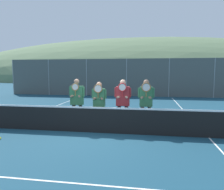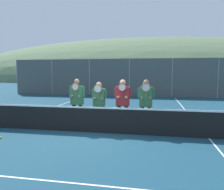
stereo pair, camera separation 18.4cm
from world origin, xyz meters
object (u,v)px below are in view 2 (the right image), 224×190
Objects in this scene: player_leftmost at (77,99)px; car_left_of_center at (120,84)px; tennis_ball_on_court at (0,137)px; player_center_left at (99,101)px; car_center at (168,85)px; player_rightmost at (146,101)px; car_far_left at (75,84)px; player_center_right at (123,100)px; car_right_of_center at (220,85)px.

car_left_of_center is at bearing 92.03° from player_leftmost.
car_left_of_center is at bearing 84.86° from tennis_ball_on_court.
car_center is at bearing 76.57° from player_center_left.
player_rightmost reaches higher than car_far_left.
car_left_of_center reaches higher than car_center.
player_rightmost is (0.85, -0.03, -0.01)m from player_center_right.
car_center is (9.67, -0.08, -0.00)m from car_far_left.
player_leftmost is at bearing -179.22° from player_rightmost.
player_leftmost is 1.74m from player_center_right.
player_center_left is 16.84m from car_right_of_center.
car_left_of_center is at bearing 177.47° from car_center.
tennis_ball_on_court is (-1.47, -16.33, -0.85)m from car_left_of_center.
tennis_ball_on_court is (-3.72, -1.82, -1.08)m from player_center_right.
player_center_right is at bearing 26.03° from tennis_ball_on_court.
car_right_of_center is at bearing 65.60° from player_rightmost.
player_center_left is 0.41× the size of car_left_of_center.
tennis_ball_on_court is at bearing -78.17° from car_far_left.
player_leftmost is at bearing 180.00° from player_center_left.
player_center_left is 0.95× the size of player_center_right.
player_center_right is 4.28m from tennis_ball_on_court.
player_leftmost is at bearing -122.19° from car_right_of_center.
car_far_left is (-5.38, 14.44, -0.23)m from player_leftmost.
car_far_left is 1.04× the size of car_left_of_center.
car_far_left is 9.67m from car_center.
car_far_left is at bearing 113.37° from player_center_left.
player_leftmost is at bearing -177.99° from player_center_right.
car_right_of_center is (7.46, 14.56, -0.22)m from player_center_right.
car_left_of_center is at bearing -179.72° from car_right_of_center.
player_leftmost is 14.58m from car_left_of_center.
player_center_right is at bearing 2.01° from player_leftmost.
player_leftmost is 14.99m from car_center.
car_right_of_center is 66.35× the size of tennis_ball_on_court.
player_rightmost is at bearing 21.42° from tennis_ball_on_court.
player_leftmost is 2.59m from player_rightmost.
player_center_left is 25.98× the size of tennis_ball_on_court.
player_leftmost is 0.86m from player_center_left.
player_rightmost reaches higher than tennis_ball_on_court.
car_center is (4.81, -0.21, -0.01)m from car_left_of_center.
player_center_right reaches higher than player_center_left.
car_right_of_center is at bearing 55.66° from tennis_ball_on_court.
car_center is at bearing 68.73° from tennis_ball_on_court.
car_right_of_center reaches higher than tennis_ball_on_court.
car_left_of_center is (4.86, 0.13, 0.01)m from car_far_left.
player_center_left is at bearing -66.63° from car_far_left.
player_center_left is 1.73m from player_rightmost.
player_center_right is at bearing -117.14° from car_right_of_center.
player_center_right is at bearing 3.98° from player_center_left.
car_center is at bearing -0.47° from car_far_left.
car_left_of_center is (-2.26, 14.51, -0.23)m from player_center_right.
player_center_left is 0.41× the size of car_center.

